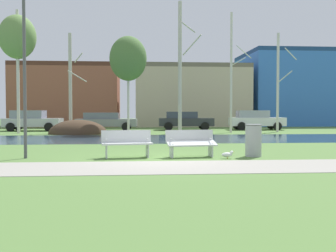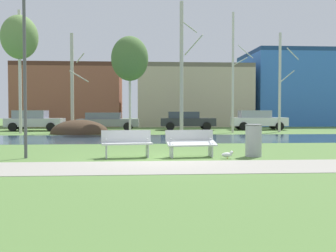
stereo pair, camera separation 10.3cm
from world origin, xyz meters
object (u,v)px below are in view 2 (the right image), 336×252
object	(u,v)px
bench_left	(127,143)
parked_wagon_fourth_white	(258,120)
parked_hatch_third_dark	(187,120)
trash_bin	(253,140)
bench_right	(191,142)
seagull	(227,154)
parked_sedan_second_grey	(107,121)
streetlamp	(24,34)
parked_van_nearest_silver	(34,120)

from	to	relation	value
bench_left	parked_wagon_fourth_white	xyz separation A→B (m)	(9.78, 18.51, 0.33)
parked_hatch_third_dark	trash_bin	bearing A→B (deg)	-90.04
parked_hatch_third_dark	parked_wagon_fourth_white	bearing A→B (deg)	-1.55
bench_right	parked_wagon_fourth_white	distance (m)	20.06
seagull	bench_left	bearing A→B (deg)	170.22
trash_bin	parked_wagon_fourth_white	world-z (taller)	parked_wagon_fourth_white
bench_left	parked_wagon_fourth_white	world-z (taller)	parked_wagon_fourth_white
parked_sedan_second_grey	streetlamp	bearing A→B (deg)	-93.59
bench_right	parked_hatch_third_dark	size ratio (longest dim) A/B	0.38
parked_van_nearest_silver	parked_wagon_fourth_white	bearing A→B (deg)	1.21
bench_right	bench_left	bearing A→B (deg)	180.00
parked_hatch_third_dark	parked_wagon_fourth_white	xyz separation A→B (m)	(5.65, -0.15, 0.04)
bench_right	parked_hatch_third_dark	distance (m)	18.78
trash_bin	parked_hatch_third_dark	size ratio (longest dim) A/B	0.24
parked_van_nearest_silver	parked_wagon_fourth_white	size ratio (longest dim) A/B	0.98
parked_wagon_fourth_white	bench_right	bearing A→B (deg)	-112.63
parked_hatch_third_dark	parked_sedan_second_grey	bearing A→B (deg)	-176.83
bench_left	streetlamp	distance (m)	4.67
bench_left	parked_sedan_second_grey	world-z (taller)	parked_sedan_second_grey
trash_bin	parked_wagon_fourth_white	bearing A→B (deg)	73.01
bench_right	seagull	xyz separation A→B (m)	(1.08, -0.54, -0.34)
bench_right	parked_wagon_fourth_white	world-z (taller)	parked_wagon_fourth_white
streetlamp	parked_wagon_fourth_white	world-z (taller)	streetlamp
seagull	streetlamp	distance (m)	7.37
seagull	parked_wagon_fourth_white	xyz separation A→B (m)	(6.64, 19.05, 0.67)
trash_bin	seagull	world-z (taller)	trash_bin
streetlamp	parked_van_nearest_silver	xyz separation A→B (m)	(-4.33, 18.11, -3.09)
trash_bin	parked_wagon_fourth_white	distance (m)	19.38
streetlamp	parked_van_nearest_silver	world-z (taller)	streetlamp
trash_bin	parked_sedan_second_grey	distance (m)	19.34
seagull	streetlamp	world-z (taller)	streetlamp
trash_bin	bench_right	bearing A→B (deg)	179.53
bench_right	parked_van_nearest_silver	bearing A→B (deg)	117.79
parked_sedan_second_grey	parked_wagon_fourth_white	distance (m)	11.81
bench_right	parked_sedan_second_grey	xyz separation A→B (m)	(-4.09, 18.32, 0.26)
parked_hatch_third_dark	parked_wagon_fourth_white	distance (m)	5.65
parked_sedan_second_grey	parked_van_nearest_silver	bearing A→B (deg)	-178.16
bench_left	trash_bin	world-z (taller)	trash_bin
parked_hatch_third_dark	streetlamp	bearing A→B (deg)	-111.42
bench_left	seagull	xyz separation A→B (m)	(3.14, -0.54, -0.34)
bench_left	parked_hatch_third_dark	size ratio (longest dim) A/B	0.38
bench_right	parked_van_nearest_silver	distance (m)	20.52
bench_left	seagull	world-z (taller)	bench_left
parked_van_nearest_silver	parked_sedan_second_grey	distance (m)	5.48
bench_left	parked_wagon_fourth_white	distance (m)	20.94
bench_right	parked_van_nearest_silver	xyz separation A→B (m)	(-9.56, 18.15, 0.33)
seagull	parked_wagon_fourth_white	bearing A→B (deg)	70.80
seagull	parked_sedan_second_grey	distance (m)	19.57
trash_bin	seagull	size ratio (longest dim) A/B	2.61
bench_right	streetlamp	size ratio (longest dim) A/B	0.28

